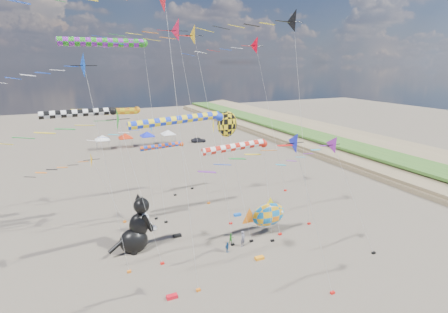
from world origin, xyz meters
name	(u,v)px	position (x,y,z in m)	size (l,w,h in m)	color
ground	(270,307)	(0.00, 0.00, 0.00)	(260.00, 260.00, 0.00)	#50463A
delta_kite_0	(97,122)	(-10.84, 9.58, 14.17)	(11.75, 2.08, 15.56)	#17881C
delta_kite_1	(78,68)	(-11.88, 9.51, 18.40)	(8.14, 2.19, 19.78)	blue
delta_kite_2	(291,149)	(0.68, -0.80, 13.06)	(10.38, 1.64, 14.32)	#1520C4
delta_kite_3	(167,32)	(-1.36, 21.55, 22.26)	(14.91, 2.91, 23.95)	red
delta_kite_4	(85,161)	(-11.66, 20.43, 8.23)	(9.14, 1.89, 9.52)	#E49F05
delta_kite_5	(344,151)	(8.67, 2.41, 11.34)	(10.09, 1.76, 12.59)	purple
delta_kite_7	(283,22)	(7.27, 10.60, 22.62)	(13.88, 2.53, 24.18)	black
delta_kite_8	(179,38)	(-2.09, 14.62, 21.13)	(13.46, 2.17, 22.57)	yellow
delta_kite_9	(139,130)	(-4.37, 26.46, 10.07)	(10.80, 1.70, 11.36)	#1FA6DC
delta_kite_10	(256,48)	(10.36, 21.23, 20.69)	(14.00, 2.43, 22.20)	red
windsock_0	(82,113)	(-11.56, 18.36, 13.80)	(8.71, 0.81, 14.27)	black
windsock_1	(238,147)	(1.56, 8.90, 11.00)	(8.18, 0.76, 11.44)	red
windsock_2	(164,146)	(-0.67, 27.95, 7.21)	(7.76, 0.70, 7.60)	#E24810
windsock_3	(180,120)	(-3.77, 9.96, 13.80)	(10.24, 0.77, 14.24)	#1532D2
windsock_4	(109,112)	(-8.72, 19.70, 13.61)	(8.54, 0.78, 14.07)	orange
windsock_5	(107,43)	(-8.53, 18.24, 20.71)	(9.94, 0.90, 21.23)	#1F8818
angelfish_kite	(225,125)	(1.59, 11.78, 12.66)	(3.74, 3.02, 14.08)	yellow
cat_inflatable	(136,224)	(-7.77, 13.34, 2.95)	(4.37, 2.19, 5.90)	black
fish_inflatable	(268,215)	(6.45, 10.81, 2.26)	(5.45, 2.08, 4.35)	#1375BF
person_adult	(243,239)	(2.52, 9.38, 0.87)	(0.64, 0.42, 1.74)	slate
child_green	(231,238)	(1.70, 10.48, 0.56)	(0.54, 0.42, 1.12)	#176E15
child_blue	(227,247)	(0.50, 8.96, 0.56)	(0.65, 0.27, 1.11)	#1E59A0
kite_bag_0	(172,297)	(-6.77, 4.31, 0.15)	(0.90, 0.44, 0.30)	red
kite_bag_1	(177,236)	(-3.20, 14.23, 0.15)	(0.90, 0.44, 0.30)	black
kite_bag_2	(237,215)	(5.42, 16.36, 0.15)	(0.90, 0.44, 0.30)	blue
kite_bag_3	(259,258)	(2.80, 6.38, 0.15)	(0.90, 0.44, 0.30)	orange
tent_row	(136,133)	(1.50, 60.00, 3.15)	(19.20, 4.20, 3.80)	white
parked_car	(198,140)	(15.92, 58.00, 0.61)	(1.45, 3.60, 1.23)	#26262D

